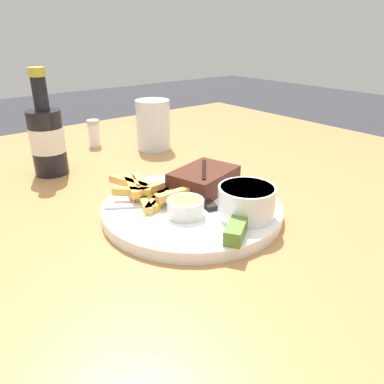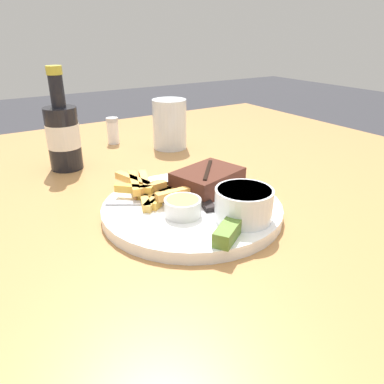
% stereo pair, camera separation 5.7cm
% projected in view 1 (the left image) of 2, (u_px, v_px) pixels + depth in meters
% --- Properties ---
extents(dining_table, '(1.36, 1.36, 0.75)m').
position_uv_depth(dining_table, '(192.00, 250.00, 0.61)').
color(dining_table, '#A87542').
rests_on(dining_table, ground_plane).
extents(dinner_plate, '(0.28, 0.28, 0.02)m').
position_uv_depth(dinner_plate, '(192.00, 209.00, 0.58)').
color(dinner_plate, white).
rests_on(dinner_plate, dining_table).
extents(steak_portion, '(0.12, 0.10, 0.04)m').
position_uv_depth(steak_portion, '(204.00, 179.00, 0.62)').
color(steak_portion, '#472319').
rests_on(steak_portion, dinner_plate).
extents(fries_pile, '(0.12, 0.15, 0.02)m').
position_uv_depth(fries_pile, '(151.00, 193.00, 0.59)').
color(fries_pile, '#E3AE4F').
rests_on(fries_pile, dinner_plate).
extents(coleslaw_cup, '(0.08, 0.08, 0.05)m').
position_uv_depth(coleslaw_cup, '(246.00, 200.00, 0.53)').
color(coleslaw_cup, white).
rests_on(coleslaw_cup, dinner_plate).
extents(dipping_sauce_cup, '(0.05, 0.05, 0.02)m').
position_uv_depth(dipping_sauce_cup, '(186.00, 207.00, 0.54)').
color(dipping_sauce_cup, silver).
rests_on(dipping_sauce_cup, dinner_plate).
extents(pickle_spear, '(0.06, 0.05, 0.02)m').
position_uv_depth(pickle_spear, '(236.00, 229.00, 0.49)').
color(pickle_spear, '#567A2D').
rests_on(pickle_spear, dinner_plate).
extents(fork_utensil, '(0.12, 0.08, 0.00)m').
position_uv_depth(fork_utensil, '(145.00, 205.00, 0.57)').
color(fork_utensil, '#B7B7BC').
rests_on(fork_utensil, dinner_plate).
extents(knife_utensil, '(0.06, 0.16, 0.01)m').
position_uv_depth(knife_utensil, '(197.00, 193.00, 0.61)').
color(knife_utensil, '#B7B7BC').
rests_on(knife_utensil, dinner_plate).
extents(beer_bottle, '(0.07, 0.07, 0.20)m').
position_uv_depth(beer_bottle, '(47.00, 138.00, 0.72)').
color(beer_bottle, black).
rests_on(beer_bottle, dining_table).
extents(drinking_glass, '(0.08, 0.08, 0.12)m').
position_uv_depth(drinking_glass, '(153.00, 125.00, 0.88)').
color(drinking_glass, silver).
rests_on(drinking_glass, dining_table).
extents(salt_shaker, '(0.03, 0.03, 0.07)m').
position_uv_depth(salt_shaker, '(94.00, 133.00, 0.91)').
color(salt_shaker, white).
rests_on(salt_shaker, dining_table).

